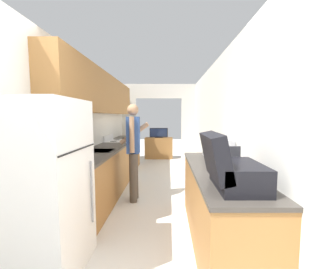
{
  "coord_description": "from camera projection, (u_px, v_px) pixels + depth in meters",
  "views": [
    {
      "loc": [
        0.3,
        -1.17,
        1.48
      ],
      "look_at": [
        0.3,
        2.67,
        1.14
      ],
      "focal_mm": 22.0,
      "sensor_mm": 36.0,
      "label": 1
    }
  ],
  "objects": [
    {
      "name": "wall_left",
      "position": [
        89.0,
        112.0,
        3.72
      ],
      "size": [
        0.38,
        7.86,
        2.5
      ],
      "color": "silver",
      "rests_on": "ground_plane"
    },
    {
      "name": "wall_right",
      "position": [
        225.0,
        130.0,
        3.3
      ],
      "size": [
        0.06,
        7.86,
        2.5
      ],
      "color": "silver",
      "rests_on": "ground_plane"
    },
    {
      "name": "wall_far_with_doorway",
      "position": [
        159.0,
        118.0,
        6.63
      ],
      "size": [
        2.76,
        0.06,
        2.5
      ],
      "color": "silver",
      "rests_on": "ground_plane"
    },
    {
      "name": "counter_left",
      "position": [
        110.0,
        167.0,
        4.18
      ],
      "size": [
        0.62,
        4.08,
        0.88
      ],
      "color": "#9E6B38",
      "rests_on": "ground_plane"
    },
    {
      "name": "counter_right",
      "position": [
        218.0,
        205.0,
        2.39
      ],
      "size": [
        0.62,
        2.04,
        0.88
      ],
      "color": "#9E6B38",
      "rests_on": "ground_plane"
    },
    {
      "name": "refrigerator",
      "position": [
        44.0,
        188.0,
        1.9
      ],
      "size": [
        0.7,
        0.75,
        1.63
      ],
      "color": "white",
      "rests_on": "ground_plane"
    },
    {
      "name": "range_oven",
      "position": [
        120.0,
        158.0,
        5.08
      ],
      "size": [
        0.66,
        0.76,
        1.02
      ],
      "color": "white",
      "rests_on": "ground_plane"
    },
    {
      "name": "person",
      "position": [
        133.0,
        149.0,
        3.56
      ],
      "size": [
        0.54,
        0.38,
        1.68
      ],
      "rotation": [
        0.0,
        0.0,
        1.59
      ],
      "color": "#4C4238",
      "rests_on": "ground_plane"
    },
    {
      "name": "suitcase",
      "position": [
        230.0,
        168.0,
        1.7
      ],
      "size": [
        0.47,
        0.55,
        0.46
      ],
      "color": "black",
      "rests_on": "counter_right"
    },
    {
      "name": "microwave",
      "position": [
        217.0,
        149.0,
        2.89
      ],
      "size": [
        0.34,
        0.52,
        0.28
      ],
      "color": "#B7B7BC",
      "rests_on": "counter_right"
    },
    {
      "name": "book_stack",
      "position": [
        223.0,
        165.0,
        2.3
      ],
      "size": [
        0.25,
        0.27,
        0.11
      ],
      "color": "#C67028",
      "rests_on": "counter_right"
    },
    {
      "name": "tv_cabinet",
      "position": [
        159.0,
        148.0,
        7.25
      ],
      "size": [
        0.96,
        0.42,
        0.73
      ],
      "color": "#9E6B38",
      "rests_on": "ground_plane"
    },
    {
      "name": "television",
      "position": [
        159.0,
        133.0,
        7.16
      ],
      "size": [
        0.63,
        0.16,
        0.34
      ],
      "color": "black",
      "rests_on": "tv_cabinet"
    },
    {
      "name": "knife",
      "position": [
        124.0,
        138.0,
        5.54
      ],
      "size": [
        0.14,
        0.28,
        0.02
      ],
      "rotation": [
        0.0,
        0.0,
        0.7
      ],
      "color": "#B7B7BC",
      "rests_on": "counter_left"
    }
  ]
}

